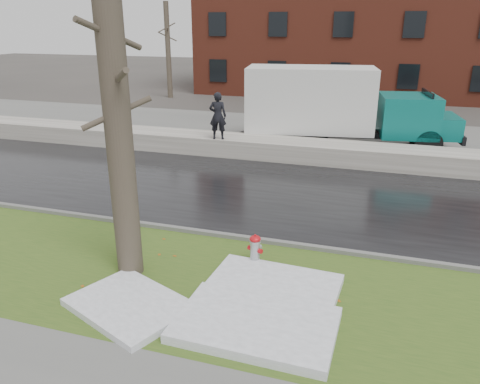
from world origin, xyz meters
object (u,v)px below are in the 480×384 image
(tree, at_px, (117,117))
(worker, at_px, (218,116))
(fire_hydrant, at_px, (255,249))
(box_truck, at_px, (335,106))

(tree, bearing_deg, worker, 98.32)
(fire_hydrant, distance_m, worker, 9.21)
(fire_hydrant, height_order, tree, tree)
(tree, relative_size, box_truck, 0.65)
(box_truck, distance_m, worker, 5.19)
(tree, bearing_deg, fire_hydrant, 23.41)
(box_truck, bearing_deg, fire_hydrant, -100.76)
(tree, relative_size, worker, 3.62)
(worker, bearing_deg, box_truck, -156.55)
(fire_hydrant, bearing_deg, worker, 134.39)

